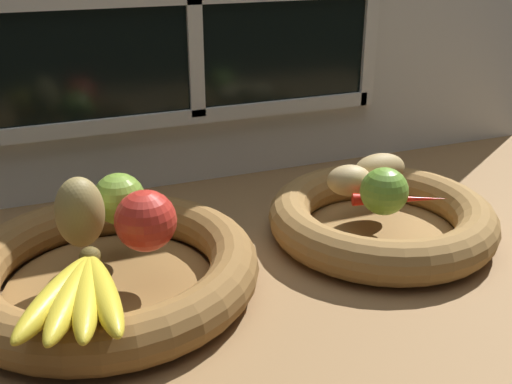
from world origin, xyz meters
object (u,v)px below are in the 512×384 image
Objects in this scene: chili_pepper at (400,199)px; apple_green_back at (119,199)px; potato_back at (379,169)px; potato_large at (384,185)px; apple_red_right at (146,221)px; fruit_bowl_left at (109,270)px; pear_brown at (80,211)px; potato_oblong at (349,180)px; banana_bunch_front at (80,294)px; fruit_bowl_right at (381,219)px; lime_near at (384,191)px.

apple_green_back is at bearing -173.11° from chili_pepper.
potato_back is at bearing -1.91° from apple_green_back.
apple_red_right is at bearing -176.18° from potato_large.
fruit_bowl_left is 8.01cm from pear_brown.
fruit_bowl_left is 5.70× the size of potato_oblong.
apple_green_back is 0.51× the size of chili_pepper.
potato_oblong is at bearing 4.94° from fruit_bowl_left.
banana_bunch_front is (-7.10, -17.56, -1.92)cm from apple_green_back.
potato_oblong is (-3.81, 2.97, 5.30)cm from fruit_bowl_right.
potato_back is 5.13cm from potato_large.
apple_green_back is at bearing 170.50° from potato_large.
apple_red_right is at bearing -176.18° from fruit_bowl_right.
pear_brown reaches higher than banana_bunch_front.
lime_near is at bearing -81.35° from potato_oblong.
banana_bunch_front is at bearing -148.05° from chili_pepper.
banana_bunch_front is (-1.88, -13.40, -2.94)cm from pear_brown.
chili_pepper is at bearing -71.95° from potato_large.
lime_near is at bearing -6.61° from fruit_bowl_left.
apple_green_back is (-1.66, 8.16, -0.32)cm from apple_red_right.
potato_back reaches higher than potato_large.
lime_near is (-4.86, -8.77, 0.79)cm from potato_back.
potato_back is 10.05cm from lime_near.
lime_near is at bearing -123.69° from potato_large.
apple_red_right is 0.56× the size of chili_pepper.
potato_large is at bearing 128.37° from chili_pepper.
chili_pepper is (36.20, -8.64, -2.42)cm from apple_green_back.
apple_red_right is (-33.65, -2.24, 6.73)cm from fruit_bowl_right.
apple_red_right is 7.99cm from pear_brown.
chili_pepper reaches higher than fruit_bowl_right.
fruit_bowl_left is at bearing 69.94° from banana_bunch_front.
chili_pepper is (43.30, 8.91, -0.51)cm from banana_bunch_front.
potato_large reaches higher than fruit_bowl_left.
apple_red_right is at bearing 176.55° from lime_near.
apple_green_back is 19.03cm from banana_bunch_front.
potato_oblong is 7.22cm from lime_near.
potato_back is (42.65, 2.90, -1.96)cm from pear_brown.
potato_large reaches higher than fruit_bowl_right.
lime_near is (37.79, -5.86, -1.16)cm from pear_brown.
apple_red_right is at bearing -78.51° from apple_green_back.
banana_bunch_front is (-8.76, -9.40, -2.23)cm from apple_red_right.
apple_green_back is 35.82cm from potato_large.
pear_brown is at bearing 171.18° from lime_near.
fruit_bowl_left is 39.35cm from chili_pepper.
fruit_bowl_right is 34.39cm from apple_red_right.
potato_oblong is (36.71, 1.21, -2.13)cm from pear_brown.
pear_brown is (-40.53, 1.76, 7.44)cm from fruit_bowl_right.
potato_back reaches higher than potato_oblong.
lime_near is 4.50cm from chili_pepper.
fruit_bowl_right is 4.85× the size of apple_green_back.
potato_back is (40.27, 4.66, 5.49)cm from fruit_bowl_left.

